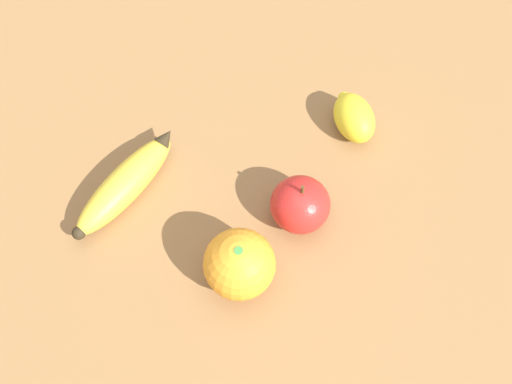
{
  "coord_description": "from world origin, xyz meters",
  "views": [
    {
      "loc": [
        0.45,
        -0.1,
        0.7
      ],
      "look_at": [
        0.13,
        0.01,
        0.03
      ],
      "focal_mm": 42.0,
      "sensor_mm": 36.0,
      "label": 1
    }
  ],
  "objects": [
    {
      "name": "banana",
      "position": [
        0.06,
        -0.15,
        0.02
      ],
      "size": [
        0.14,
        0.17,
        0.04
      ],
      "rotation": [
        0.0,
        0.0,
        2.19
      ],
      "color": "gold",
      "rests_on": "ground_plane"
    },
    {
      "name": "ground_plane",
      "position": [
        0.0,
        0.0,
        0.0
      ],
      "size": [
        3.0,
        3.0,
        0.0
      ],
      "primitive_type": "plane",
      "color": "olive"
    },
    {
      "name": "orange",
      "position": [
        0.22,
        -0.04,
        0.04
      ],
      "size": [
        0.09,
        0.09,
        0.09
      ],
      "color": "orange",
      "rests_on": "ground_plane"
    },
    {
      "name": "apple",
      "position": [
        0.16,
        0.05,
        0.03
      ],
      "size": [
        0.07,
        0.07,
        0.08
      ],
      "color": "red",
      "rests_on": "ground_plane"
    },
    {
      "name": "lemon",
      "position": [
        0.06,
        0.17,
        0.03
      ],
      "size": [
        0.08,
        0.05,
        0.05
      ],
      "rotation": [
        0.0,
        0.0,
        3.15
      ],
      "color": "yellow",
      "rests_on": "ground_plane"
    }
  ]
}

